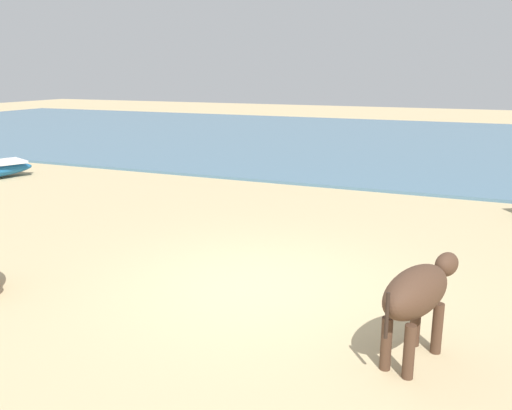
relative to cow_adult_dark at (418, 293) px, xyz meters
name	(u,v)px	position (x,y,z in m)	size (l,w,h in m)	color
ground	(258,287)	(-2.28, 1.15, -0.74)	(80.00, 80.00, 0.00)	tan
sea_water	(412,142)	(-2.28, 17.94, -0.70)	(60.00, 20.00, 0.08)	slate
cow_adult_dark	(418,293)	(0.00, 0.00, 0.00)	(0.81, 1.56, 1.03)	#4C3323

